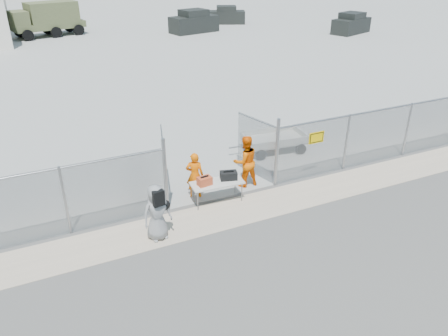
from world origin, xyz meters
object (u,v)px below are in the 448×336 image
security_worker_left (195,175)px  security_worker_right (245,161)px  utility_trailer (274,142)px  visitor (157,213)px  folding_table (217,192)px

security_worker_left → security_worker_right: security_worker_right is taller
security_worker_right → utility_trailer: 3.30m
visitor → folding_table: bearing=17.2°
security_worker_left → security_worker_right: bearing=-155.8°
folding_table → security_worker_left: (-0.53, 0.63, 0.44)m
visitor → security_worker_left: bearing=35.4°
folding_table → security_worker_right: size_ratio=0.92×
security_worker_right → security_worker_left: bearing=0.8°
visitor → utility_trailer: (6.17, 3.91, -0.47)m
folding_table → security_worker_right: security_worker_right is taller
visitor → utility_trailer: size_ratio=0.53×
security_worker_left → folding_table: bearing=154.3°
folding_table → utility_trailer: bearing=39.2°
folding_table → security_worker_left: size_ratio=1.07×
folding_table → utility_trailer: utility_trailer is taller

